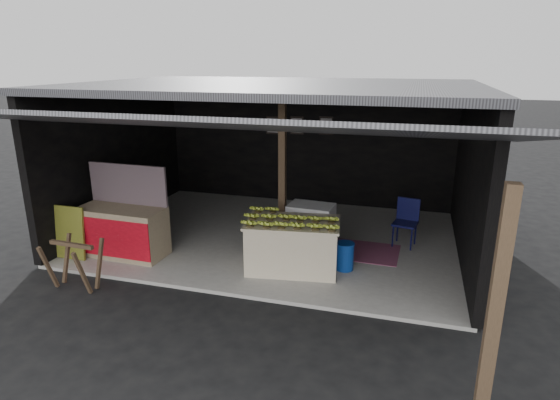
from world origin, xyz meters
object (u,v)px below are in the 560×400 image
(white_crate, at_px, (311,228))
(water_barrel, at_px, (345,257))
(neighbor_stall, at_px, (122,229))
(sawhorse, at_px, (73,260))
(banana_table, at_px, (293,245))
(plastic_chair, at_px, (407,218))

(white_crate, bearing_deg, water_barrel, -35.47)
(neighbor_stall, xyz_separation_m, sawhorse, (-0.01, -1.27, -0.06))
(banana_table, relative_size, water_barrel, 3.74)
(water_barrel, bearing_deg, sawhorse, -156.00)
(sawhorse, height_order, plastic_chair, plastic_chair)
(banana_table, xyz_separation_m, plastic_chair, (1.77, 1.65, 0.10))
(white_crate, bearing_deg, plastic_chair, 30.91)
(water_barrel, relative_size, plastic_chair, 0.50)
(white_crate, distance_m, water_barrel, 0.96)
(white_crate, distance_m, neighbor_stall, 3.37)
(sawhorse, bearing_deg, neighbor_stall, 92.11)
(neighbor_stall, xyz_separation_m, plastic_chair, (4.84, 1.90, 0.04))
(sawhorse, relative_size, water_barrel, 1.78)
(banana_table, distance_m, sawhorse, 3.43)
(sawhorse, xyz_separation_m, plastic_chair, (4.85, 3.17, 0.10))
(white_crate, bearing_deg, neighbor_stall, -156.95)
(banana_table, height_order, neighbor_stall, neighbor_stall)
(sawhorse, distance_m, water_barrel, 4.29)
(sawhorse, bearing_deg, white_crate, 38.83)
(white_crate, relative_size, water_barrel, 2.01)
(neighbor_stall, relative_size, water_barrel, 3.63)
(plastic_chair, bearing_deg, banana_table, -125.66)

